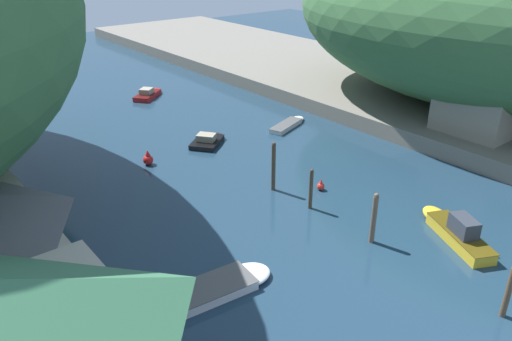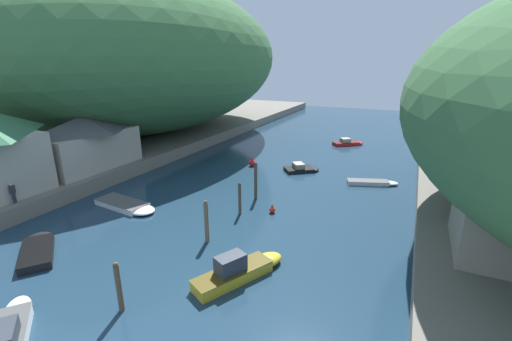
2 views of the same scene
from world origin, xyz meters
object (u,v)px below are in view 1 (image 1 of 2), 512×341
object	(u,v)px
boat_open_rowboat	(289,124)
channel_buoy_far	(321,186)
channel_buoy_near	(148,159)
person_on_quay	(58,328)
boat_white_cruiser	(208,140)
boat_near_quay	(454,230)
right_bank_cottage	(480,101)
boat_mid_channel	(219,286)
boat_cabin_cruiser	(149,94)

from	to	relation	value
boat_open_rowboat	channel_buoy_far	xyz separation A→B (m)	(-6.95, -10.90, 0.11)
channel_buoy_near	person_on_quay	distance (m)	20.49
boat_open_rowboat	boat_white_cruiser	xyz separation A→B (m)	(-8.20, 1.24, 0.09)
person_on_quay	channel_buoy_far	bearing A→B (deg)	-62.45
boat_open_rowboat	boat_near_quay	distance (m)	20.71
boat_near_quay	boat_white_cruiser	xyz separation A→B (m)	(-3.01, 21.29, -0.23)
right_bank_cottage	boat_white_cruiser	bearing A→B (deg)	138.46
boat_mid_channel	channel_buoy_far	distance (m)	12.60
boat_near_quay	boat_cabin_cruiser	xyz separation A→B (m)	(-0.51, 36.65, -0.19)
boat_open_rowboat	boat_cabin_cruiser	bearing A→B (deg)	179.73
boat_cabin_cruiser	channel_buoy_far	distance (m)	27.54
boat_open_rowboat	channel_buoy_near	world-z (taller)	channel_buoy_near
right_bank_cottage	boat_near_quay	size ratio (longest dim) A/B	1.02
boat_near_quay	channel_buoy_far	world-z (taller)	boat_near_quay
boat_near_quay	person_on_quay	bearing A→B (deg)	-164.67
boat_open_rowboat	boat_mid_channel	size ratio (longest dim) A/B	0.82
boat_mid_channel	channel_buoy_far	size ratio (longest dim) A/B	7.97
boat_white_cruiser	person_on_quay	world-z (taller)	person_on_quay
channel_buoy_near	person_on_quay	size ratio (longest dim) A/B	0.71
right_bank_cottage	boat_cabin_cruiser	world-z (taller)	right_bank_cottage
boat_open_rowboat	boat_near_quay	size ratio (longest dim) A/B	0.85
boat_cabin_cruiser	person_on_quay	size ratio (longest dim) A/B	2.80
boat_open_rowboat	boat_mid_channel	bearing A→B (deg)	-69.85
boat_cabin_cruiser	person_on_quay	xyz separation A→B (m)	(-20.81, -32.47, 2.08)
boat_near_quay	boat_cabin_cruiser	bearing A→B (deg)	117.22
boat_white_cruiser	channel_buoy_far	bearing A→B (deg)	-31.53
boat_white_cruiser	boat_mid_channel	distance (m)	19.68
boat_mid_channel	boat_open_rowboat	bearing A→B (deg)	135.53
person_on_quay	right_bank_cottage	bearing A→B (deg)	-72.61
boat_cabin_cruiser	channel_buoy_far	world-z (taller)	boat_cabin_cruiser
boat_mid_channel	channel_buoy_near	bearing A→B (deg)	170.49
boat_near_quay	channel_buoy_far	xyz separation A→B (m)	(-1.76, 9.14, -0.21)
right_bank_cottage	person_on_quay	size ratio (longest dim) A/B	3.73
boat_white_cruiser	channel_buoy_far	xyz separation A→B (m)	(1.24, -12.14, 0.02)
boat_near_quay	channel_buoy_far	bearing A→B (deg)	127.33
boat_mid_channel	boat_near_quay	bearing A→B (deg)	77.13
boat_near_quay	boat_white_cruiser	bearing A→B (deg)	124.46
boat_open_rowboat	boat_near_quay	world-z (taller)	boat_near_quay
boat_near_quay	person_on_quay	world-z (taller)	person_on_quay
right_bank_cottage	channel_buoy_far	bearing A→B (deg)	170.76
boat_cabin_cruiser	boat_white_cruiser	bearing A→B (deg)	-47.84
channel_buoy_far	boat_white_cruiser	bearing A→B (deg)	95.85
boat_open_rowboat	channel_buoy_far	world-z (taller)	channel_buoy_far
boat_white_cruiser	person_on_quay	size ratio (longest dim) A/B	2.63
boat_cabin_cruiser	boat_mid_channel	bearing A→B (deg)	-60.78
right_bank_cottage	boat_near_quay	xyz separation A→B (m)	(-13.50, -6.66, -3.54)
boat_near_quay	channel_buoy_near	distance (m)	22.43
boat_open_rowboat	channel_buoy_near	xyz separation A→B (m)	(-14.30, 0.46, 0.26)
boat_white_cruiser	boat_cabin_cruiser	size ratio (longest dim) A/B	0.94
boat_cabin_cruiser	channel_buoy_near	xyz separation A→B (m)	(-8.59, -16.15, 0.14)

